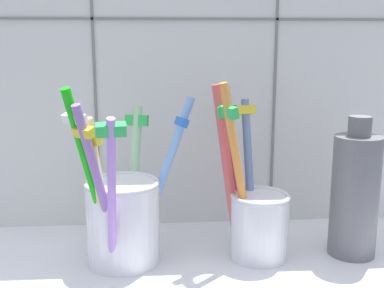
% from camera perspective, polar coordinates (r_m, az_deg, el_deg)
% --- Properties ---
extents(counter_slab, '(0.64, 0.22, 0.02)m').
position_cam_1_polar(counter_slab, '(0.51, 0.05, -14.88)').
color(counter_slab, silver).
rests_on(counter_slab, ground).
extents(tile_wall_back, '(0.64, 0.02, 0.45)m').
position_cam_1_polar(tile_wall_back, '(0.58, -0.79, 10.36)').
color(tile_wall_back, silver).
rests_on(tile_wall_back, ground).
extents(toothbrush_cup_left, '(0.12, 0.14, 0.19)m').
position_cam_1_polar(toothbrush_cup_left, '(0.49, -8.32, -8.33)').
color(toothbrush_cup_left, white).
rests_on(toothbrush_cup_left, counter_slab).
extents(toothbrush_cup_right, '(0.08, 0.09, 0.19)m').
position_cam_1_polar(toothbrush_cup_right, '(0.51, 7.39, -7.87)').
color(toothbrush_cup_right, white).
rests_on(toothbrush_cup_right, counter_slab).
extents(ceramic_vase, '(0.05, 0.05, 0.15)m').
position_cam_1_polar(ceramic_vase, '(0.53, 18.91, -5.66)').
color(ceramic_vase, slate).
rests_on(ceramic_vase, counter_slab).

